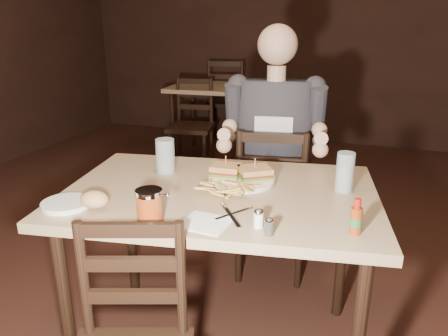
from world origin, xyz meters
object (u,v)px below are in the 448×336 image
(dinner_plate, at_px, (243,181))
(hot_sauce, at_px, (356,216))
(bg_chair_near, at_px, (191,127))
(glass_left, at_px, (165,156))
(syrup_dispenser, at_px, (150,206))
(side_plate, at_px, (66,205))
(bg_chair_far, at_px, (228,102))
(main_table, at_px, (220,208))
(glass_right, at_px, (345,172))
(chair_far, at_px, (272,200))
(diner, at_px, (274,118))
(bg_table, at_px, (211,94))

(dinner_plate, height_order, hot_sauce, hot_sauce)
(bg_chair_near, relative_size, glass_left, 5.73)
(syrup_dispenser, bearing_deg, bg_chair_near, 101.54)
(side_plate, bearing_deg, bg_chair_far, 99.73)
(main_table, xyz_separation_m, dinner_plate, (0.06, 0.12, 0.09))
(glass_right, bearing_deg, syrup_dispenser, -139.42)
(glass_right, relative_size, hot_sauce, 1.32)
(syrup_dispenser, distance_m, side_plate, 0.36)
(chair_far, relative_size, hot_sauce, 7.30)
(bg_chair_far, xyz_separation_m, syrup_dispenser, (0.99, -3.69, 0.33))
(diner, height_order, hot_sauce, diner)
(main_table, distance_m, glass_right, 0.52)
(dinner_plate, bearing_deg, side_plate, -139.86)
(diner, height_order, side_plate, diner)
(bg_table, relative_size, glass_left, 5.53)
(bg_chair_far, relative_size, dinner_plate, 3.69)
(bg_table, xyz_separation_m, glass_left, (0.81, -2.66, 0.17))
(bg_chair_near, distance_m, side_plate, 2.67)
(bg_chair_far, xyz_separation_m, side_plate, (0.63, -3.67, 0.28))
(bg_table, distance_m, dinner_plate, 2.91)
(bg_table, bearing_deg, diner, -60.92)
(main_table, relative_size, diner, 1.45)
(chair_far, xyz_separation_m, side_plate, (-0.54, -1.06, 0.33))
(glass_right, height_order, hot_sauce, glass_right)
(diner, distance_m, hot_sauce, 1.01)
(main_table, distance_m, glass_left, 0.37)
(bg_chair_near, distance_m, hot_sauce, 2.97)
(bg_chair_far, xyz_separation_m, glass_right, (1.58, -3.17, 0.35))
(dinner_plate, bearing_deg, glass_left, 178.67)
(main_table, distance_m, syrup_dispenser, 0.40)
(hot_sauce, bearing_deg, main_table, 158.81)
(chair_far, height_order, glass_left, glass_left)
(glass_left, relative_size, hot_sauce, 1.26)
(glass_left, bearing_deg, main_table, -22.62)
(main_table, relative_size, dinner_plate, 5.07)
(glass_left, bearing_deg, bg_chair_far, 104.11)
(bg_chair_far, distance_m, side_plate, 3.74)
(main_table, height_order, glass_left, glass_left)
(bg_table, distance_m, bg_chair_far, 0.58)
(main_table, xyz_separation_m, bg_chair_near, (-1.11, 2.23, -0.25))
(main_table, bearing_deg, chair_far, 85.73)
(diner, xyz_separation_m, glass_left, (-0.37, -0.54, -0.09))
(chair_far, relative_size, dinner_plate, 3.31)
(bg_chair_near, relative_size, side_plate, 5.05)
(bg_chair_near, distance_m, glass_left, 2.29)
(glass_left, xyz_separation_m, syrup_dispenser, (0.18, -0.48, -0.02))
(bg_table, height_order, chair_far, chair_far)
(bg_chair_far, distance_m, syrup_dispenser, 3.83)
(bg_chair_far, relative_size, glass_left, 6.43)
(syrup_dispenser, bearing_deg, glass_right, 31.22)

